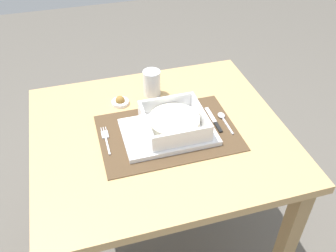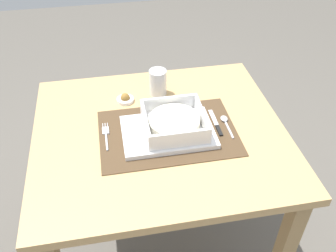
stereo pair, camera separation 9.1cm
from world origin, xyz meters
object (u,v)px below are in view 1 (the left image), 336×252
at_px(condiment_saucer, 120,101).
at_px(dining_table, 160,156).
at_px(porridge_bowl, 174,122).
at_px(butter_knife, 214,121).
at_px(drinking_glass, 152,84).
at_px(fork, 106,138).
at_px(spoon, 223,118).
at_px(bread_knife, 210,127).

bearing_deg(condiment_saucer, dining_table, -62.81).
relative_size(porridge_bowl, butter_knife, 1.41).
bearing_deg(drinking_glass, fork, -135.28).
distance_m(spoon, drinking_glass, 0.29).
height_order(dining_table, condiment_saucer, condiment_saucer).
bearing_deg(porridge_bowl, butter_knife, 3.55).
relative_size(butter_knife, bread_knife, 0.99).
distance_m(fork, bread_knife, 0.35).
height_order(butter_knife, condiment_saucer, condiment_saucer).
distance_m(bread_knife, drinking_glass, 0.28).
distance_m(dining_table, bread_knife, 0.21).
relative_size(dining_table, porridge_bowl, 4.26).
bearing_deg(fork, condiment_saucer, 68.66).
xyz_separation_m(fork, butter_knife, (0.37, -0.02, 0.00)).
xyz_separation_m(spoon, bread_knife, (-0.06, -0.03, -0.00)).
bearing_deg(porridge_bowl, fork, 173.31).
relative_size(dining_table, butter_knife, 6.03).
relative_size(fork, drinking_glass, 1.37).
bearing_deg(bread_knife, porridge_bowl, 168.08).
height_order(butter_knife, bread_knife, same).
height_order(fork, drinking_glass, drinking_glass).
relative_size(fork, condiment_saucer, 2.19).
bearing_deg(butter_knife, bread_knife, -136.90).
height_order(porridge_bowl, drinking_glass, drinking_glass).
distance_m(porridge_bowl, spoon, 0.18).
relative_size(dining_table, spoon, 7.20).
relative_size(dining_table, bread_knife, 5.95).
height_order(spoon, condiment_saucer, condiment_saucer).
height_order(dining_table, drinking_glass, drinking_glass).
bearing_deg(drinking_glass, bread_knife, -60.50).
relative_size(dining_table, drinking_glass, 8.40).
distance_m(dining_table, condiment_saucer, 0.24).
height_order(dining_table, butter_knife, butter_knife).
relative_size(spoon, condiment_saucer, 1.87).
xyz_separation_m(fork, bread_knife, (0.34, -0.04, 0.00)).
distance_m(spoon, condiment_saucer, 0.37).
bearing_deg(drinking_glass, condiment_saucer, -168.26).
bearing_deg(fork, drinking_glass, 47.74).
distance_m(dining_table, butter_knife, 0.23).
xyz_separation_m(porridge_bowl, butter_knife, (0.15, 0.01, -0.04)).
bearing_deg(dining_table, bread_knife, -10.65).
relative_size(bread_knife, drinking_glass, 1.41).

